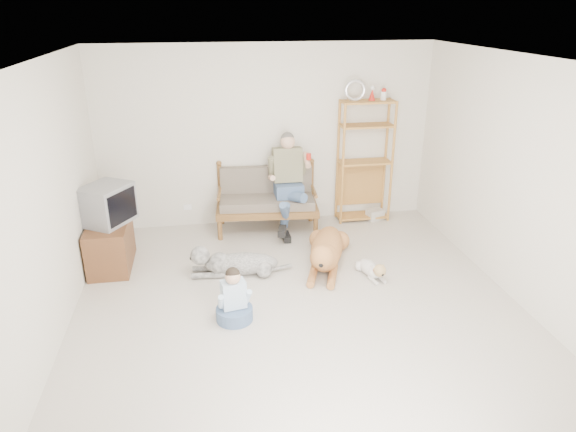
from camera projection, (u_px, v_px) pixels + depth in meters
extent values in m
plane|color=beige|center=(301.00, 314.00, 5.69)|extent=(5.50, 5.50, 0.00)
plane|color=white|center=(304.00, 61.00, 4.66)|extent=(5.50, 5.50, 0.00)
plane|color=beige|center=(267.00, 137.00, 7.68)|extent=(5.00, 0.00, 5.00)
plane|color=beige|center=(405.00, 384.00, 2.67)|extent=(5.00, 0.00, 5.00)
plane|color=beige|center=(40.00, 216.00, 4.78)|extent=(0.00, 5.50, 5.50)
plane|color=beige|center=(529.00, 187.00, 5.56)|extent=(0.00, 5.50, 5.50)
cube|color=brown|center=(267.00, 208.00, 7.69)|extent=(1.56, 0.83, 0.10)
cube|color=#695E50|center=(267.00, 201.00, 7.65)|extent=(1.43, 0.72, 0.13)
cube|color=#695E50|center=(265.00, 181.00, 7.78)|extent=(1.39, 0.24, 0.45)
cylinder|color=brown|center=(264.00, 167.00, 7.76)|extent=(1.40, 0.18, 0.05)
cylinder|color=brown|center=(222.00, 232.00, 7.39)|extent=(0.07, 0.07, 0.30)
cylinder|color=brown|center=(219.00, 196.00, 7.81)|extent=(0.07, 0.07, 0.95)
cylinder|color=brown|center=(317.00, 225.00, 7.60)|extent=(0.07, 0.07, 0.30)
cylinder|color=brown|center=(309.00, 191.00, 8.03)|extent=(0.07, 0.07, 0.95)
cube|color=slate|center=(289.00, 189.00, 7.62)|extent=(0.40, 0.38, 0.20)
cube|color=#756F52|center=(287.00, 165.00, 7.58)|extent=(0.42, 0.29, 0.53)
sphere|color=tan|center=(288.00, 142.00, 7.42)|extent=(0.21, 0.21, 0.21)
sphere|color=#534F49|center=(287.00, 139.00, 7.42)|extent=(0.19, 0.19, 0.19)
cylinder|color=red|center=(309.00, 157.00, 7.35)|extent=(0.07, 0.07, 0.09)
cube|color=#B97B3A|center=(368.00, 102.00, 7.53)|extent=(0.80, 0.33, 0.03)
torus|color=silver|center=(355.00, 90.00, 7.44)|extent=(0.32, 0.05, 0.32)
cone|color=red|center=(372.00, 95.00, 7.50)|extent=(0.10, 0.10, 0.17)
cylinder|color=#B97B3A|center=(343.00, 166.00, 7.68)|extent=(0.04, 0.04, 1.88)
cylinder|color=#B97B3A|center=(338.00, 160.00, 7.96)|extent=(0.04, 0.04, 1.88)
cylinder|color=#B97B3A|center=(392.00, 164.00, 7.80)|extent=(0.04, 0.04, 1.88)
cylinder|color=#B97B3A|center=(385.00, 158.00, 8.08)|extent=(0.04, 0.04, 1.88)
cube|color=silver|center=(375.00, 214.00, 8.19)|extent=(0.29, 0.25, 0.16)
cube|color=brown|center=(110.00, 245.00, 6.63)|extent=(0.50, 0.90, 0.60)
cube|color=brown|center=(88.00, 254.00, 6.39)|extent=(0.02, 0.40, 0.50)
cube|color=brown|center=(94.00, 239.00, 6.79)|extent=(0.02, 0.40, 0.50)
cube|color=slate|center=(107.00, 204.00, 6.47)|extent=(0.72, 0.76, 0.50)
cube|color=black|center=(122.00, 207.00, 6.39)|extent=(0.28, 0.44, 0.40)
cube|color=white|center=(188.00, 207.00, 7.87)|extent=(0.12, 0.02, 0.08)
ellipsoid|color=#B87A3F|center=(327.00, 248.00, 6.82)|extent=(0.78, 1.24, 0.37)
sphere|color=#B87A3F|center=(324.00, 258.00, 6.49)|extent=(0.37, 0.37, 0.37)
sphere|color=#B87A3F|center=(322.00, 257.00, 6.17)|extent=(0.29, 0.29, 0.29)
ellipsoid|color=#B87A3F|center=(321.00, 264.00, 6.06)|extent=(0.19, 0.24, 0.11)
cylinder|color=#B87A3F|center=(331.00, 237.00, 7.40)|extent=(0.07, 0.47, 0.06)
ellipsoid|color=#B87A3F|center=(314.00, 255.00, 6.21)|extent=(0.09, 0.11, 0.14)
ellipsoid|color=#B87A3F|center=(331.00, 257.00, 6.18)|extent=(0.09, 0.11, 0.14)
ellipsoid|color=silver|center=(241.00, 264.00, 6.50)|extent=(0.95, 0.39, 0.28)
sphere|color=silver|center=(219.00, 263.00, 6.47)|extent=(0.28, 0.28, 0.28)
sphere|color=silver|center=(200.00, 255.00, 6.40)|extent=(0.24, 0.24, 0.24)
ellipsoid|color=silver|center=(191.00, 258.00, 6.40)|extent=(0.18, 0.12, 0.09)
cylinder|color=silver|center=(278.00, 268.00, 6.56)|extent=(0.37, 0.14, 0.04)
ellipsoid|color=silver|center=(202.00, 252.00, 6.48)|extent=(0.08, 0.06, 0.12)
ellipsoid|color=silver|center=(202.00, 258.00, 6.33)|extent=(0.08, 0.06, 0.12)
ellipsoid|color=beige|center=(369.00, 268.00, 6.50)|extent=(0.28, 0.46, 0.17)
sphere|color=beige|center=(375.00, 272.00, 6.39)|extent=(0.17, 0.17, 0.17)
sphere|color=tan|center=(380.00, 271.00, 6.26)|extent=(0.16, 0.16, 0.16)
ellipsoid|color=tan|center=(383.00, 274.00, 6.21)|extent=(0.09, 0.12, 0.06)
cylinder|color=beige|center=(361.00, 264.00, 6.71)|extent=(0.11, 0.16, 0.03)
cone|color=tan|center=(375.00, 267.00, 6.24)|extent=(0.05, 0.05, 0.05)
cone|color=tan|center=(383.00, 266.00, 6.28)|extent=(0.05, 0.05, 0.05)
torus|color=red|center=(379.00, 271.00, 6.29)|extent=(0.14, 0.14, 0.02)
cylinder|color=slate|center=(235.00, 314.00, 5.56)|extent=(0.40, 0.40, 0.15)
cube|color=silver|center=(234.00, 294.00, 5.49)|extent=(0.28, 0.21, 0.31)
sphere|color=tan|center=(233.00, 277.00, 5.39)|extent=(0.16, 0.16, 0.16)
sphere|color=black|center=(233.00, 274.00, 5.39)|extent=(0.15, 0.15, 0.15)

